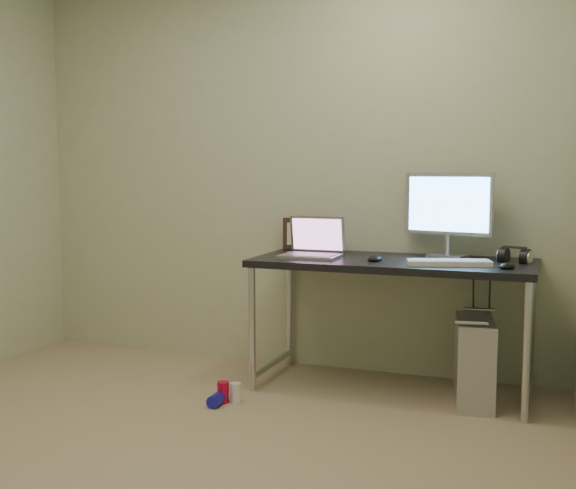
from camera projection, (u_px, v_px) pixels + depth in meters
The scene contains 17 objects.
floor at pixel (141, 464), 3.08m from camera, with size 3.50×3.50×0.00m, color tan.
wall_back at pixel (286, 170), 4.58m from camera, with size 3.50×0.02×2.50m, color beige.
desk at pixel (393, 274), 4.05m from camera, with size 1.55×0.68×0.75m.
tower_computer at pixel (474, 361), 3.86m from camera, with size 0.26×0.47×0.49m.
cable_a at pixel (473, 316), 4.20m from camera, with size 0.01×0.01×0.70m, color black.
cable_b at pixel (489, 321), 4.15m from camera, with size 0.01×0.01×0.72m, color black.
can_red at pixel (223, 392), 3.89m from camera, with size 0.06×0.06×0.11m, color red.
can_white at pixel (235, 393), 3.88m from camera, with size 0.06×0.06×0.11m, color white.
can_blue at pixel (217, 399), 3.84m from camera, with size 0.07×0.07×0.12m, color #181AB6.
laptop at pixel (313, 247), 4.16m from camera, with size 0.33×0.27×0.23m.
monitor at pixel (448, 208), 4.12m from camera, with size 0.51×0.19×0.48m.
keyboard at pixel (449, 263), 3.80m from camera, with size 0.43×0.14×0.03m, color white.
mouse_right at pixel (507, 265), 3.67m from camera, with size 0.07×0.11×0.04m, color black.
mouse_left at pixel (375, 257), 3.97m from camera, with size 0.08×0.12×0.04m, color black.
headphones at pixel (514, 257), 3.91m from camera, with size 0.19×0.11×0.11m.
picture_frame at pixel (303, 234), 4.53m from camera, with size 0.25×0.03×0.20m, color black.
webcam at pixel (338, 238), 4.42m from camera, with size 0.05×0.04×0.11m.
Camera 1 is at (1.63, -2.55, 1.26)m, focal length 45.00 mm.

